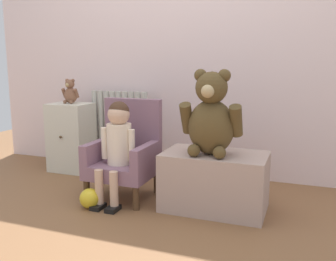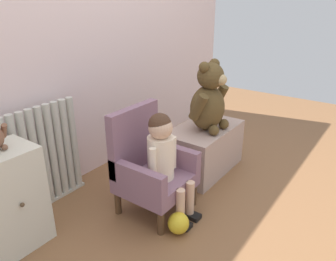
{
  "view_description": "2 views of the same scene",
  "coord_description": "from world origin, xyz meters",
  "px_view_note": "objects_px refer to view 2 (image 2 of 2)",
  "views": [
    {
      "loc": [
        1.0,
        -1.92,
        0.95
      ],
      "look_at": [
        0.13,
        0.36,
        0.51
      ],
      "focal_mm": 40.0,
      "sensor_mm": 36.0,
      "label": 1
    },
    {
      "loc": [
        -1.67,
        -0.8,
        1.35
      ],
      "look_at": [
        0.04,
        0.44,
        0.47
      ],
      "focal_mm": 35.0,
      "sensor_mm": 36.0,
      "label": 2
    }
  ],
  "objects_px": {
    "small_dresser": "(7,200)",
    "toy_ball": "(178,223)",
    "child_armchair": "(150,166)",
    "radiator": "(45,157)",
    "child_figure": "(164,152)",
    "large_teddy_bear": "(209,100)",
    "low_bench": "(204,149)"
  },
  "relations": [
    {
      "from": "child_armchair",
      "to": "child_figure",
      "type": "xyz_separation_m",
      "value": [
        -0.0,
        -0.12,
        0.14
      ]
    },
    {
      "from": "radiator",
      "to": "toy_ball",
      "type": "xyz_separation_m",
      "value": [
        0.25,
        -0.91,
        -0.28
      ]
    },
    {
      "from": "large_teddy_bear",
      "to": "child_figure",
      "type": "bearing_deg",
      "value": -175.8
    },
    {
      "from": "low_bench",
      "to": "large_teddy_bear",
      "type": "height_order",
      "value": "large_teddy_bear"
    },
    {
      "from": "small_dresser",
      "to": "low_bench",
      "type": "distance_m",
      "value": 1.48
    },
    {
      "from": "child_figure",
      "to": "toy_ball",
      "type": "relative_size",
      "value": 5.22
    },
    {
      "from": "radiator",
      "to": "small_dresser",
      "type": "relative_size",
      "value": 1.17
    },
    {
      "from": "radiator",
      "to": "low_bench",
      "type": "relative_size",
      "value": 1.06
    },
    {
      "from": "low_bench",
      "to": "toy_ball",
      "type": "xyz_separation_m",
      "value": [
        -0.77,
        -0.28,
        -0.12
      ]
    },
    {
      "from": "radiator",
      "to": "toy_ball",
      "type": "distance_m",
      "value": 0.99
    },
    {
      "from": "toy_ball",
      "to": "child_armchair",
      "type": "bearing_deg",
      "value": 69.75
    },
    {
      "from": "low_bench",
      "to": "large_teddy_bear",
      "type": "bearing_deg",
      "value": -121.07
    },
    {
      "from": "small_dresser",
      "to": "toy_ball",
      "type": "distance_m",
      "value": 0.99
    },
    {
      "from": "large_teddy_bear",
      "to": "radiator",
      "type": "bearing_deg",
      "value": 146.38
    },
    {
      "from": "large_teddy_bear",
      "to": "toy_ball",
      "type": "bearing_deg",
      "value": -162.22
    },
    {
      "from": "small_dresser",
      "to": "child_armchair",
      "type": "distance_m",
      "value": 0.85
    },
    {
      "from": "radiator",
      "to": "child_figure",
      "type": "bearing_deg",
      "value": -62.78
    },
    {
      "from": "child_armchair",
      "to": "child_figure",
      "type": "distance_m",
      "value": 0.18
    },
    {
      "from": "child_figure",
      "to": "child_armchair",
      "type": "bearing_deg",
      "value": 90.0
    },
    {
      "from": "radiator",
      "to": "large_teddy_bear",
      "type": "bearing_deg",
      "value": -33.62
    },
    {
      "from": "small_dresser",
      "to": "large_teddy_bear",
      "type": "height_order",
      "value": "large_teddy_bear"
    },
    {
      "from": "radiator",
      "to": "child_armchair",
      "type": "distance_m",
      "value": 0.71
    },
    {
      "from": "child_armchair",
      "to": "child_figure",
      "type": "bearing_deg",
      "value": -90.0
    },
    {
      "from": "radiator",
      "to": "large_teddy_bear",
      "type": "height_order",
      "value": "large_teddy_bear"
    },
    {
      "from": "child_figure",
      "to": "toy_ball",
      "type": "xyz_separation_m",
      "value": [
        -0.11,
        -0.19,
        -0.38
      ]
    },
    {
      "from": "child_figure",
      "to": "toy_ball",
      "type": "height_order",
      "value": "child_figure"
    },
    {
      "from": "radiator",
      "to": "child_armchair",
      "type": "xyz_separation_m",
      "value": [
        0.37,
        -0.6,
        -0.04
      ]
    },
    {
      "from": "child_armchair",
      "to": "toy_ball",
      "type": "xyz_separation_m",
      "value": [
        -0.11,
        -0.31,
        -0.24
      ]
    },
    {
      "from": "small_dresser",
      "to": "toy_ball",
      "type": "height_order",
      "value": "small_dresser"
    },
    {
      "from": "small_dresser",
      "to": "child_figure",
      "type": "height_order",
      "value": "child_figure"
    },
    {
      "from": "small_dresser",
      "to": "toy_ball",
      "type": "relative_size",
      "value": 4.51
    },
    {
      "from": "small_dresser",
      "to": "large_teddy_bear",
      "type": "xyz_separation_m",
      "value": [
        1.39,
        -0.48,
        0.31
      ]
    }
  ]
}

